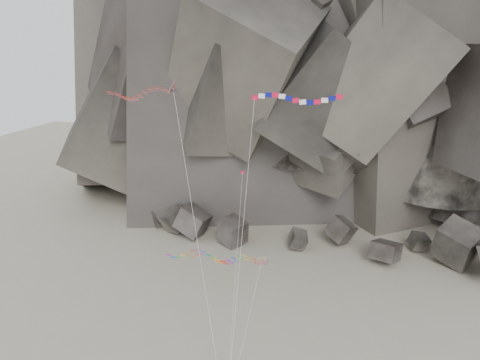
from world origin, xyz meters
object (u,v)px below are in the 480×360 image
(delta_kite, at_px, (136,93))
(banner_kite, at_px, (296,100))
(parafoil_kite, at_px, (209,256))
(pennant_kite, at_px, (238,239))

(delta_kite, distance_m, banner_kite, 19.85)
(parafoil_kite, distance_m, pennant_kite, 10.12)
(banner_kite, bearing_deg, pennant_kite, -138.18)
(delta_kite, distance_m, parafoil_kite, 23.61)
(delta_kite, relative_size, parafoil_kite, 1.88)
(banner_kite, xyz_separation_m, pennant_kite, (-5.11, -6.09, -15.76))
(parafoil_kite, xyz_separation_m, pennant_kite, (5.96, -5.70, 5.87))
(pennant_kite, bearing_deg, parafoil_kite, 111.30)
(delta_kite, bearing_deg, pennant_kite, -11.96)
(delta_kite, height_order, parafoil_kite, delta_kite)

